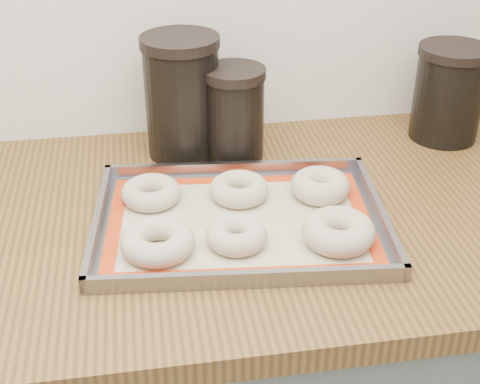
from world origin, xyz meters
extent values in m
cube|color=brown|center=(0.00, 1.68, 0.88)|extent=(3.06, 0.68, 0.04)
cube|color=gray|center=(-0.19, 1.63, 0.90)|extent=(0.49, 0.37, 0.00)
cube|color=gray|center=(-0.17, 1.79, 0.91)|extent=(0.46, 0.06, 0.02)
cube|color=gray|center=(-0.20, 1.47, 0.91)|extent=(0.46, 0.06, 0.02)
cube|color=gray|center=(-0.41, 1.65, 0.91)|extent=(0.04, 0.33, 0.02)
cube|color=gray|center=(0.04, 1.61, 0.91)|extent=(0.04, 0.33, 0.02)
cube|color=#C6B793|center=(-0.19, 1.63, 0.90)|extent=(0.45, 0.33, 0.00)
cube|color=red|center=(-0.17, 1.76, 0.91)|extent=(0.42, 0.06, 0.00)
cube|color=red|center=(-0.20, 1.50, 0.91)|extent=(0.42, 0.06, 0.00)
cube|color=red|center=(-0.38, 1.65, 0.91)|extent=(0.05, 0.25, 0.00)
cube|color=red|center=(0.01, 1.61, 0.91)|extent=(0.05, 0.25, 0.00)
torus|color=#BEAF93|center=(-0.32, 1.57, 0.92)|extent=(0.13, 0.13, 0.04)
torus|color=#BEAF93|center=(-0.20, 1.57, 0.92)|extent=(0.09, 0.09, 0.04)
torus|color=#BEAF93|center=(-0.05, 1.55, 0.93)|extent=(0.13, 0.13, 0.04)
torus|color=#BEAF93|center=(-0.32, 1.71, 0.92)|extent=(0.13, 0.13, 0.03)
torus|color=#BEAF93|center=(-0.18, 1.70, 0.92)|extent=(0.12, 0.12, 0.03)
torus|color=#BEAF93|center=(-0.04, 1.69, 0.92)|extent=(0.11, 0.11, 0.04)
cylinder|color=black|center=(-0.25, 1.89, 1.00)|extent=(0.14, 0.14, 0.21)
cylinder|color=black|center=(-0.25, 1.89, 1.12)|extent=(0.14, 0.14, 0.02)
cylinder|color=black|center=(-0.16, 1.86, 0.98)|extent=(0.11, 0.11, 0.16)
cylinder|color=black|center=(-0.16, 1.86, 1.07)|extent=(0.11, 0.11, 0.02)
cylinder|color=black|center=(0.27, 1.88, 0.98)|extent=(0.13, 0.13, 0.17)
cylinder|color=black|center=(0.27, 1.88, 1.08)|extent=(0.14, 0.14, 0.02)
camera|label=1|loc=(-0.33, 0.75, 1.49)|focal=50.00mm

